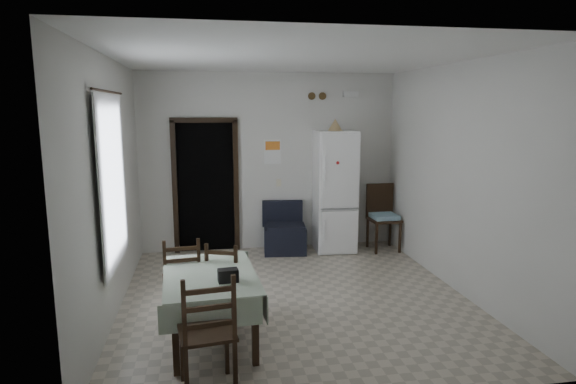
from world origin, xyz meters
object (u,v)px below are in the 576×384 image
(fridge, at_px, (335,191))
(dining_chair_far_left, at_px, (182,278))
(corner_chair, at_px, (384,218))
(dining_chair_far_right, at_px, (227,279))
(dining_chair_near_head, at_px, (207,331))
(navy_seat, at_px, (285,228))
(dining_table, at_px, (211,307))

(fridge, relative_size, dining_chair_far_left, 2.05)
(corner_chair, relative_size, dining_chair_far_right, 1.21)
(fridge, height_order, dining_chair_far_left, fridge)
(fridge, distance_m, dining_chair_near_head, 4.33)
(navy_seat, distance_m, dining_table, 3.13)
(fridge, height_order, dining_table, fridge)
(fridge, relative_size, dining_chair_far_right, 2.20)
(fridge, bearing_deg, dining_chair_far_left, -133.01)
(navy_seat, height_order, dining_table, navy_seat)
(dining_chair_far_right, distance_m, dining_chair_near_head, 1.41)
(dining_chair_near_head, bearing_deg, dining_chair_far_right, -106.50)
(corner_chair, height_order, dining_chair_far_right, corner_chair)
(dining_chair_far_left, bearing_deg, corner_chair, -152.14)
(navy_seat, relative_size, corner_chair, 0.74)
(dining_chair_near_head, bearing_deg, dining_table, -99.94)
(navy_seat, xyz_separation_m, dining_chair_far_left, (-1.55, -2.31, 0.08))
(navy_seat, distance_m, dining_chair_near_head, 3.96)
(fridge, relative_size, dining_table, 1.45)
(navy_seat, distance_m, dining_chair_far_left, 2.78)
(fridge, relative_size, corner_chair, 1.81)
(dining_table, height_order, dining_chair_near_head, dining_chair_near_head)
(corner_chair, height_order, dining_chair_far_left, corner_chair)
(corner_chair, distance_m, dining_chair_far_right, 3.46)
(dining_chair_far_right, bearing_deg, dining_chair_near_head, 102.16)
(dining_chair_far_right, height_order, dining_chair_near_head, dining_chair_near_head)
(dining_chair_far_left, bearing_deg, navy_seat, -129.80)
(navy_seat, bearing_deg, corner_chair, 0.07)
(dining_chair_far_left, xyz_separation_m, dining_chair_far_right, (0.49, -0.05, -0.03))
(navy_seat, bearing_deg, dining_table, -107.06)
(fridge, distance_m, corner_chair, 0.93)
(dining_chair_near_head, bearing_deg, dining_chair_far_left, -86.87)
(corner_chair, distance_m, dining_table, 3.94)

